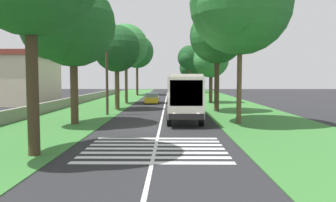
# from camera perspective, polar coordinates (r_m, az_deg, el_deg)

# --- Properties ---
(ground) EXTENTS (160.00, 160.00, 0.00)m
(ground) POSITION_cam_1_polar(r_m,az_deg,el_deg) (23.11, -1.42, -4.57)
(ground) COLOR #262628
(grass_verge_left) EXTENTS (120.00, 8.00, 0.04)m
(grass_verge_left) POSITION_cam_1_polar(r_m,az_deg,el_deg) (39.04, -12.79, -1.12)
(grass_verge_left) COLOR #387533
(grass_verge_left) RESTS_ON ground
(grass_verge_right) EXTENTS (120.00, 8.00, 0.04)m
(grass_verge_right) POSITION_cam_1_polar(r_m,az_deg,el_deg) (38.72, 11.56, -1.14)
(grass_verge_right) COLOR #387533
(grass_verge_right) RESTS_ON ground
(centre_line) EXTENTS (110.00, 0.16, 0.01)m
(centre_line) POSITION_cam_1_polar(r_m,az_deg,el_deg) (38.01, -0.66, -1.18)
(centre_line) COLOR silver
(centre_line) RESTS_ON ground
(coach_bus) EXTENTS (11.16, 2.62, 3.73)m
(coach_bus) POSITION_cam_1_polar(r_m,az_deg,el_deg) (27.40, 2.65, 1.29)
(coach_bus) COLOR silver
(coach_bus) RESTS_ON ground
(zebra_crossing) EXTENTS (5.85, 6.80, 0.01)m
(zebra_crossing) POSITION_cam_1_polar(r_m,az_deg,el_deg) (16.21, -2.25, -8.26)
(zebra_crossing) COLOR silver
(zebra_crossing) RESTS_ON ground
(trailing_car_0) EXTENTS (4.30, 1.78, 1.43)m
(trailing_car_0) POSITION_cam_1_polar(r_m,az_deg,el_deg) (44.59, -2.78, 0.44)
(trailing_car_0) COLOR gold
(trailing_car_0) RESTS_ON ground
(trailing_car_1) EXTENTS (4.30, 1.78, 1.43)m
(trailing_car_1) POSITION_cam_1_polar(r_m,az_deg,el_deg) (49.92, 1.94, 0.82)
(trailing_car_1) COLOR navy
(trailing_car_1) RESTS_ON ground
(trailing_car_2) EXTENTS (4.30, 1.78, 1.43)m
(trailing_car_2) POSITION_cam_1_polar(r_m,az_deg,el_deg) (59.67, 1.50, 1.35)
(trailing_car_2) COLOR #B7A893
(trailing_car_2) RESTS_ON ground
(trailing_minibus_0) EXTENTS (6.00, 2.14, 2.53)m
(trailing_minibus_0) POSITION_cam_1_polar(r_m,az_deg,el_deg) (70.53, 1.24, 2.47)
(trailing_minibus_0) COLOR teal
(trailing_minibus_0) RESTS_ON ground
(roadside_tree_left_0) EXTENTS (8.04, 6.58, 11.95)m
(roadside_tree_left_0) POSITION_cam_1_polar(r_m,az_deg,el_deg) (66.26, -5.55, 8.38)
(roadside_tree_left_0) COLOR #4C3826
(roadside_tree_left_0) RESTS_ON grass_verge_left
(roadside_tree_left_1) EXTENTS (5.91, 5.03, 9.09)m
(roadside_tree_left_1) POSITION_cam_1_polar(r_m,az_deg,el_deg) (36.26, -9.04, 8.75)
(roadside_tree_left_1) COLOR brown
(roadside_tree_left_1) RESTS_ON grass_verge_left
(roadside_tree_left_2) EXTENTS (6.94, 5.82, 10.60)m
(roadside_tree_left_2) POSITION_cam_1_polar(r_m,az_deg,el_deg) (44.77, -7.43, 9.26)
(roadside_tree_left_2) COLOR brown
(roadside_tree_left_2) RESTS_ON grass_verge_left
(roadside_tree_left_3) EXTENTS (7.77, 6.23, 10.41)m
(roadside_tree_left_3) POSITION_cam_1_polar(r_m,az_deg,el_deg) (25.55, -16.60, 12.17)
(roadside_tree_left_3) COLOR #4C3826
(roadside_tree_left_3) RESTS_ON grass_verge_left
(roadside_tree_right_0) EXTENTS (7.08, 6.12, 9.16)m
(roadside_tree_right_0) POSITION_cam_1_polar(r_m,az_deg,el_deg) (85.63, 3.99, 5.71)
(roadside_tree_right_0) COLOR #3D2D1E
(roadside_tree_right_0) RESTS_ON grass_verge_right
(roadside_tree_right_1) EXTENTS (5.77, 4.90, 8.37)m
(roadside_tree_right_1) POSITION_cam_1_polar(r_m,az_deg,el_deg) (45.81, 7.30, 6.94)
(roadside_tree_right_1) COLOR #4C3826
(roadside_tree_right_1) RESTS_ON grass_verge_right
(roadside_tree_right_2) EXTENTS (6.72, 5.62, 10.93)m
(roadside_tree_right_2) POSITION_cam_1_polar(r_m,az_deg,el_deg) (76.59, 3.71, 7.40)
(roadside_tree_right_2) COLOR #4C3826
(roadside_tree_right_2) RESTS_ON grass_verge_right
(roadside_tree_right_3) EXTENTS (9.04, 7.50, 12.61)m
(roadside_tree_right_3) POSITION_cam_1_polar(r_m,az_deg,el_deg) (25.81, 12.01, 15.64)
(roadside_tree_right_3) COLOR brown
(roadside_tree_right_3) RESTS_ON grass_verge_right
(roadside_tree_right_4) EXTENTS (6.78, 5.60, 10.47)m
(roadside_tree_right_4) POSITION_cam_1_polar(r_m,az_deg,el_deg) (34.18, 8.27, 10.83)
(roadside_tree_right_4) COLOR #4C3826
(roadside_tree_right_4) RESTS_ON grass_verge_right
(utility_pole) EXTENTS (0.24, 1.40, 8.97)m
(utility_pole) POSITION_cam_1_polar(r_m,az_deg,el_deg) (30.75, -10.60, 6.23)
(utility_pole) COLOR #473828
(utility_pole) RESTS_ON grass_verge_left
(roadside_wall) EXTENTS (70.00, 0.40, 1.01)m
(roadside_wall) POSITION_cam_1_polar(r_m,az_deg,el_deg) (44.69, -15.57, 0.15)
(roadside_wall) COLOR gray
(roadside_wall) RESTS_ON grass_verge_left
(roadside_building) EXTENTS (13.22, 7.40, 6.84)m
(roadside_building) POSITION_cam_1_polar(r_m,az_deg,el_deg) (49.26, -24.16, 3.68)
(roadside_building) COLOR beige
(roadside_building) RESTS_ON ground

